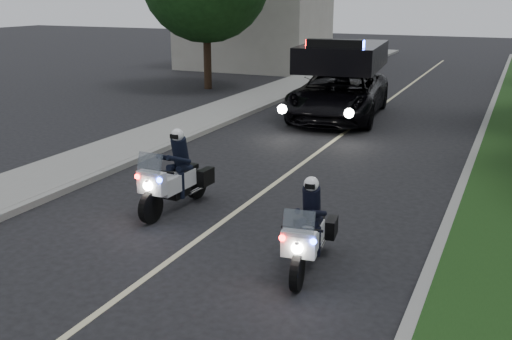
# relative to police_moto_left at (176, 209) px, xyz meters

# --- Properties ---
(ground) EXTENTS (120.00, 120.00, 0.00)m
(ground) POSITION_rel_police_moto_left_xyz_m (1.23, -2.86, 0.00)
(ground) COLOR black
(ground) RESTS_ON ground
(curb_right) EXTENTS (0.20, 60.00, 0.15)m
(curb_right) POSITION_rel_police_moto_left_xyz_m (5.33, 7.14, 0.07)
(curb_right) COLOR gray
(curb_right) RESTS_ON ground
(grass_verge) EXTENTS (1.20, 60.00, 0.16)m
(grass_verge) POSITION_rel_police_moto_left_xyz_m (6.03, 7.14, 0.08)
(grass_verge) COLOR #193814
(grass_verge) RESTS_ON ground
(curb_left) EXTENTS (0.20, 60.00, 0.15)m
(curb_left) POSITION_rel_police_moto_left_xyz_m (-2.87, 7.14, 0.07)
(curb_left) COLOR gray
(curb_left) RESTS_ON ground
(sidewalk_left) EXTENTS (2.00, 60.00, 0.16)m
(sidewalk_left) POSITION_rel_police_moto_left_xyz_m (-3.97, 7.14, 0.08)
(sidewalk_left) COLOR gray
(sidewalk_left) RESTS_ON ground
(building_far) EXTENTS (8.00, 6.00, 7.00)m
(building_far) POSITION_rel_police_moto_left_xyz_m (-8.77, 23.14, 3.50)
(building_far) COLOR #A8A396
(building_far) RESTS_ON ground
(lane_marking) EXTENTS (0.12, 50.00, 0.01)m
(lane_marking) POSITION_rel_police_moto_left_xyz_m (1.23, 7.14, 0.00)
(lane_marking) COLOR #BFB78C
(lane_marking) RESTS_ON ground
(police_moto_left) EXTENTS (0.80, 2.04, 1.71)m
(police_moto_left) POSITION_rel_police_moto_left_xyz_m (0.00, 0.00, 0.00)
(police_moto_left) COLOR silver
(police_moto_left) RESTS_ON ground
(police_moto_right) EXTENTS (0.87, 1.89, 1.55)m
(police_moto_right) POSITION_rel_police_moto_left_xyz_m (3.45, -1.49, 0.00)
(police_moto_right) COLOR silver
(police_moto_right) RESTS_ON ground
(police_suv) EXTENTS (3.59, 6.62, 3.08)m
(police_suv) POSITION_rel_police_moto_left_xyz_m (0.30, 10.70, 0.00)
(police_suv) COLOR black
(police_suv) RESTS_ON ground
(bicycle) EXTENTS (0.64, 1.56, 0.80)m
(bicycle) POSITION_rel_police_moto_left_xyz_m (-1.44, 14.94, 0.00)
(bicycle) COLOR black
(bicycle) RESTS_ON ground
(cyclist) EXTENTS (0.56, 0.38, 1.52)m
(cyclist) POSITION_rel_police_moto_left_xyz_m (-1.44, 14.94, 0.00)
(cyclist) COLOR black
(cyclist) RESTS_ON ground
(tree_left_near) EXTENTS (6.18, 6.18, 9.90)m
(tree_left_near) POSITION_rel_police_moto_left_xyz_m (-7.34, 14.71, 0.00)
(tree_left_near) COLOR #174216
(tree_left_near) RESTS_ON ground
(tree_left_far) EXTENTS (8.45, 8.45, 12.28)m
(tree_left_far) POSITION_rel_police_moto_left_xyz_m (-8.58, 26.36, 0.00)
(tree_left_far) COLOR black
(tree_left_far) RESTS_ON ground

